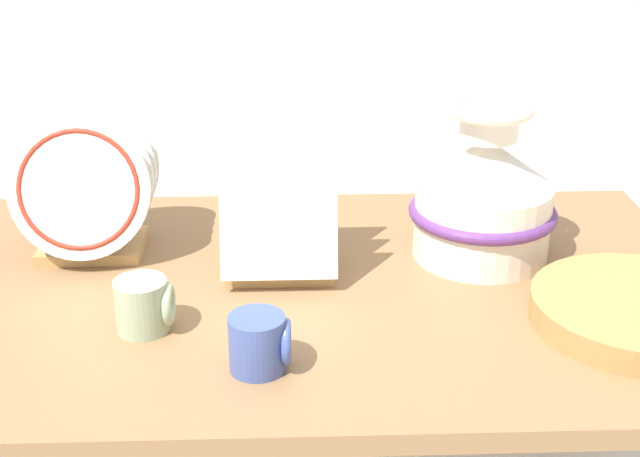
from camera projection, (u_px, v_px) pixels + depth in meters
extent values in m
cube|color=olive|center=(320.00, 294.00, 1.59)|extent=(1.40, 0.88, 0.03)
cylinder|color=olive|center=(31.00, 339.00, 2.05)|extent=(0.06, 0.06, 0.59)
cylinder|color=olive|center=(590.00, 328.00, 2.10)|extent=(0.06, 0.06, 0.59)
cylinder|color=white|center=(482.00, 220.00, 1.67)|extent=(0.25, 0.25, 0.14)
cone|color=white|center=(486.00, 162.00, 1.63)|extent=(0.25, 0.25, 0.09)
cylinder|color=white|center=(489.00, 124.00, 1.60)|extent=(0.11, 0.11, 0.06)
torus|color=white|center=(491.00, 109.00, 1.58)|extent=(0.16, 0.16, 0.02)
torus|color=#60337A|center=(482.00, 212.00, 1.66)|extent=(0.28, 0.28, 0.02)
cube|color=tan|center=(93.00, 246.00, 1.71)|extent=(0.19, 0.14, 0.02)
cylinder|color=tan|center=(62.00, 213.00, 1.74)|extent=(0.01, 0.01, 0.07)
cylinder|color=tan|center=(131.00, 212.00, 1.75)|extent=(0.01, 0.01, 0.07)
cylinder|color=white|center=(79.00, 190.00, 1.60)|extent=(0.26, 0.08, 0.25)
torus|color=#B23323|center=(78.00, 190.00, 1.60)|extent=(0.22, 0.08, 0.21)
cylinder|color=white|center=(83.00, 182.00, 1.64)|extent=(0.26, 0.08, 0.25)
cylinder|color=white|center=(88.00, 174.00, 1.67)|extent=(0.26, 0.08, 0.25)
cylinder|color=white|center=(92.00, 167.00, 1.71)|extent=(0.26, 0.08, 0.25)
cube|color=tan|center=(280.00, 265.00, 1.64)|extent=(0.19, 0.14, 0.02)
cylinder|color=tan|center=(244.00, 230.00, 1.67)|extent=(0.01, 0.01, 0.07)
cylinder|color=tan|center=(315.00, 229.00, 1.67)|extent=(0.01, 0.01, 0.07)
cube|color=white|center=(279.00, 221.00, 1.54)|extent=(0.20, 0.07, 0.20)
cube|color=white|center=(279.00, 208.00, 1.59)|extent=(0.20, 0.07, 0.20)
cube|color=white|center=(279.00, 195.00, 1.65)|extent=(0.20, 0.07, 0.20)
cube|color=#B23323|center=(279.00, 221.00, 1.53)|extent=(0.17, 0.01, 0.02)
cylinder|color=#AD7F47|center=(636.00, 320.00, 1.46)|extent=(0.35, 0.35, 0.01)
cylinder|color=#AD7F47|center=(637.00, 316.00, 1.46)|extent=(0.35, 0.35, 0.01)
cylinder|color=#AD7F47|center=(638.00, 311.00, 1.45)|extent=(0.35, 0.35, 0.01)
cylinder|color=#AD7F47|center=(639.00, 306.00, 1.45)|extent=(0.35, 0.35, 0.01)
cylinder|color=#AD7F47|center=(640.00, 301.00, 1.45)|extent=(0.35, 0.35, 0.01)
cylinder|color=#9EB28E|center=(142.00, 305.00, 1.43)|extent=(0.09, 0.09, 0.09)
torus|color=#9EB28E|center=(169.00, 304.00, 1.43)|extent=(0.02, 0.07, 0.07)
cylinder|color=#42569E|center=(257.00, 343.00, 1.32)|extent=(0.09, 0.09, 0.09)
torus|color=#42569E|center=(286.00, 341.00, 1.32)|extent=(0.02, 0.07, 0.07)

